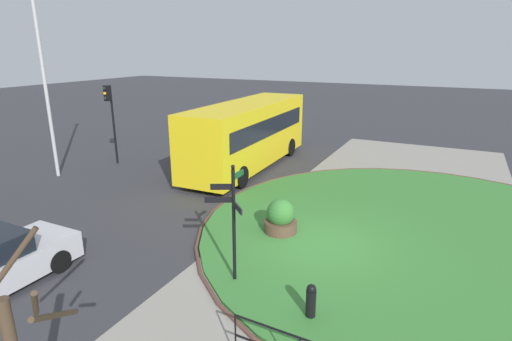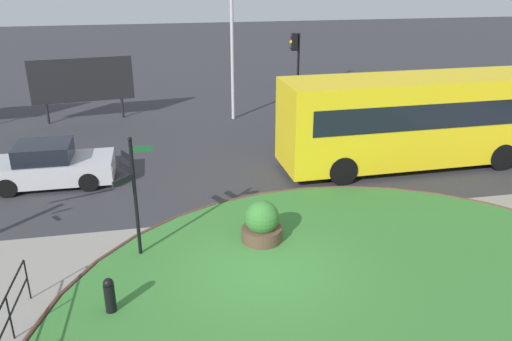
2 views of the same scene
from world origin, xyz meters
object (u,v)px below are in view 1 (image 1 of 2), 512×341
bollard_foreground (311,302)px  bus_yellow (248,133)px  signpost_directional (232,216)px  traffic_light_near (110,107)px  planter_near_signpost (281,219)px  lamppost_tall (43,73)px

bollard_foreground → bus_yellow: bus_yellow is taller
signpost_directional → traffic_light_near: 13.44m
signpost_directional → traffic_light_near: bearing=57.5°
bus_yellow → planter_near_signpost: bearing=-146.2°
bus_yellow → lamppost_tall: 9.79m
planter_near_signpost → lamppost_tall: bearing=84.6°
bus_yellow → planter_near_signpost: bus_yellow is taller
signpost_directional → bus_yellow: bus_yellow is taller
traffic_light_near → bollard_foreground: bearing=64.1°
lamppost_tall → signpost_directional: bearing=-109.7°
signpost_directional → bus_yellow: bearing=25.5°
signpost_directional → planter_near_signpost: bearing=0.6°
signpost_directional → lamppost_tall: size_ratio=0.35×
bus_yellow → planter_near_signpost: size_ratio=7.88×
lamppost_tall → bollard_foreground: bearing=-108.7°
bollard_foreground → bus_yellow: size_ratio=0.09×
signpost_directional → lamppost_tall: bearing=70.3°
signpost_directional → traffic_light_near: size_ratio=0.78×
bus_yellow → lamppost_tall: lamppost_tall is taller
traffic_light_near → lamppost_tall: size_ratio=0.45×
lamppost_tall → planter_near_signpost: (-1.14, -12.18, -4.32)m
signpost_directional → traffic_light_near: traffic_light_near is taller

